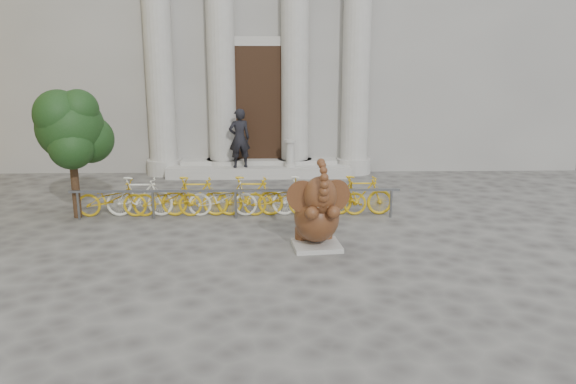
{
  "coord_description": "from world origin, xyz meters",
  "views": [
    {
      "loc": [
        0.48,
        -8.89,
        3.88
      ],
      "look_at": [
        0.78,
        2.56,
        1.1
      ],
      "focal_mm": 35.0,
      "sensor_mm": 36.0,
      "label": 1
    }
  ],
  "objects_px": {
    "bike_rack": "(236,196)",
    "pedestrian": "(239,138)",
    "tree": "(71,129)",
    "elephant_statue": "(317,216)"
  },
  "relations": [
    {
      "from": "bike_rack",
      "to": "pedestrian",
      "type": "height_order",
      "value": "pedestrian"
    },
    {
      "from": "tree",
      "to": "pedestrian",
      "type": "relative_size",
      "value": 1.65
    },
    {
      "from": "bike_rack",
      "to": "tree",
      "type": "xyz_separation_m",
      "value": [
        -3.87,
        -0.06,
        1.69
      ]
    },
    {
      "from": "bike_rack",
      "to": "tree",
      "type": "height_order",
      "value": "tree"
    },
    {
      "from": "tree",
      "to": "bike_rack",
      "type": "bearing_deg",
      "value": 0.92
    },
    {
      "from": "bike_rack",
      "to": "pedestrian",
      "type": "relative_size",
      "value": 4.22
    },
    {
      "from": "bike_rack",
      "to": "elephant_statue",
      "type": "bearing_deg",
      "value": -53.78
    },
    {
      "from": "bike_rack",
      "to": "tree",
      "type": "relative_size",
      "value": 2.56
    },
    {
      "from": "tree",
      "to": "pedestrian",
      "type": "bearing_deg",
      "value": 50.29
    },
    {
      "from": "elephant_statue",
      "to": "pedestrian",
      "type": "height_order",
      "value": "pedestrian"
    }
  ]
}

